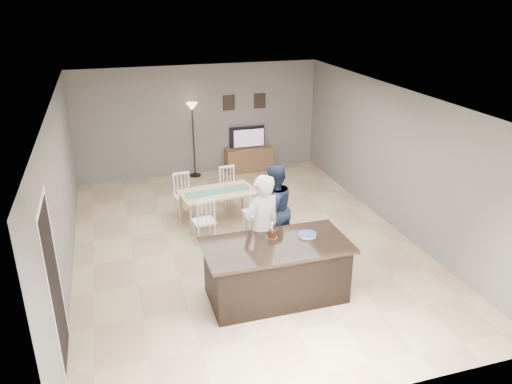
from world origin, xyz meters
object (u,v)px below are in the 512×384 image
object	(u,v)px
dining_table	(218,197)
floor_lamp	(193,120)
kitchen_island	(276,270)
woman	(262,229)
plate_stack	(307,235)
television	(248,137)
tv_console	(249,159)
birthday_cake	(272,234)
man	(273,209)

from	to	relation	value
dining_table	floor_lamp	bearing A→B (deg)	82.00
kitchen_island	floor_lamp	world-z (taller)	floor_lamp
woman	plate_stack	xyz separation A→B (m)	(0.58, -0.44, 0.03)
television	woman	xyz separation A→B (m)	(-1.25, -5.09, 0.03)
woman	plate_stack	world-z (taller)	woman
tv_console	birthday_cake	distance (m)	5.53
television	birthday_cake	xyz separation A→B (m)	(-1.20, -5.43, 0.10)
tv_console	floor_lamp	world-z (taller)	floor_lamp
floor_lamp	birthday_cake	bearing A→B (deg)	-87.85
kitchen_island	plate_stack	xyz separation A→B (m)	(0.53, 0.11, 0.47)
television	plate_stack	world-z (taller)	television
man	dining_table	xyz separation A→B (m)	(-0.67, 1.41, -0.25)
birthday_cake	plate_stack	world-z (taller)	birthday_cake
kitchen_island	plate_stack	size ratio (longest dim) A/B	7.91
man	plate_stack	bearing A→B (deg)	73.36
tv_console	plate_stack	bearing A→B (deg)	-97.00
tv_console	dining_table	xyz separation A→B (m)	(-1.46, -2.81, 0.27)
tv_console	kitchen_island	bearing A→B (deg)	-102.16
birthday_cake	plate_stack	size ratio (longest dim) A/B	0.93
kitchen_island	plate_stack	distance (m)	0.71
television	plate_stack	xyz separation A→B (m)	(-0.67, -5.53, 0.06)
birthday_cake	plate_stack	xyz separation A→B (m)	(0.53, -0.11, -0.04)
kitchen_island	birthday_cake	size ratio (longest dim) A/B	8.53
kitchen_island	woman	distance (m)	0.71
television	floor_lamp	world-z (taller)	floor_lamp
man	plate_stack	size ratio (longest dim) A/B	6.00
television	man	world-z (taller)	man
woman	television	bearing A→B (deg)	-121.33
man	floor_lamp	xyz separation A→B (m)	(-0.61, 4.24, 0.61)
television	man	distance (m)	4.36
woman	birthday_cake	world-z (taller)	woman
woman	man	bearing A→B (deg)	-137.54
man	birthday_cake	distance (m)	1.22
woman	man	size ratio (longest dim) A/B	1.10
tv_console	dining_table	size ratio (longest dim) A/B	0.67
dining_table	kitchen_island	bearing A→B (deg)	-91.53
kitchen_island	dining_table	size ratio (longest dim) A/B	1.20
woman	man	world-z (taller)	woman
kitchen_island	dining_table	world-z (taller)	kitchen_island
television	floor_lamp	distance (m)	1.51
tv_console	floor_lamp	xyz separation A→B (m)	(-1.40, 0.02, 1.13)
dining_table	woman	bearing A→B (deg)	-91.49
birthday_cake	plate_stack	bearing A→B (deg)	-11.60
kitchen_island	television	distance (m)	5.78
tv_console	television	size ratio (longest dim) A/B	1.31
tv_console	floor_lamp	size ratio (longest dim) A/B	0.65
tv_console	woman	distance (m)	5.21
tv_console	plate_stack	xyz separation A→B (m)	(-0.67, -5.46, 0.62)
tv_console	plate_stack	size ratio (longest dim) A/B	4.41
television	dining_table	bearing A→B (deg)	63.13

